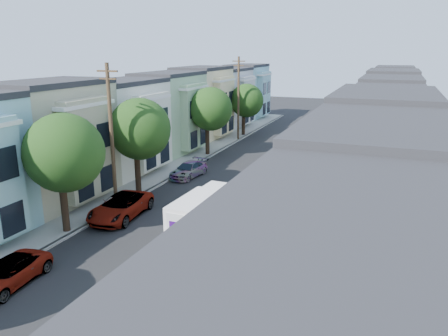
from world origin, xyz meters
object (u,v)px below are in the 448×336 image
Objects in this scene: tree_far_r at (352,112)px; parked_left_b at (7,274)px; utility_pole_far at (238,99)px; lead_sedan at (250,199)px; tree_b at (63,153)px; parked_right_c at (312,164)px; tree_c at (139,129)px; tree_e at (246,101)px; parked_left_c at (121,207)px; utility_pole_near at (112,137)px; parked_right_b at (255,238)px; parked_left_d at (189,170)px; tree_d at (210,109)px; parked_right_d at (329,142)px; fedex_truck at (207,215)px; parked_right_a at (212,293)px.

parked_left_b is (-11.79, -40.34, -3.16)m from tree_far_r.
utility_pole_far is 24.72m from lead_sedan.
parked_right_c is at bearing 60.78° from tree_b.
tree_c is 15.09m from parked_left_b.
tree_e reaches higher than parked_left_c.
tree_b is at bearing -90.02° from utility_pole_near.
tree_c is 1.97× the size of parked_right_b.
lead_sedan is 6.47m from parked_right_b.
parked_left_d is at bearing 132.94° from parked_right_b.
tree_d is 17.09m from utility_pole_near.
utility_pole_near reaches higher than parked_right_d.
parked_left_d is at bearing 85.65° from parked_left_c.
tree_e is 1.11× the size of fedex_truck.
tree_b is at bearing -90.00° from tree_d.
parked_left_d is (-11.79, -20.46, -3.13)m from tree_far_r.
parked_right_b is at bearing -28.63° from tree_c.
tree_far_r is at bearing 65.86° from utility_pole_near.
utility_pole_far is 2.22× the size of parked_left_b.
fedex_truck reaches higher than parked_left_d.
parked_right_d is (11.20, -0.46, -4.43)m from utility_pole_far.
parked_left_d is (1.40, 5.55, -4.49)m from tree_c.
lead_sedan is 1.09× the size of parked_right_d.
tree_c is at bearing -134.67° from parked_right_c.
tree_d reaches higher than parked_right_d.
utility_pole_near is 2.23× the size of parked_right_a.
lead_sedan is at bearing -99.21° from tree_far_r.
tree_d is at bearing -136.90° from tree_far_r.
fedex_truck is 1.57× the size of parked_right_c.
tree_far_r is 42.14m from parked_left_b.
tree_e is 13.23m from tree_far_r.
parked_right_b is at bearing 36.31° from parked_left_b.
parked_left_b is at bearing -173.02° from parked_right_a.
parked_right_c is at bearing 65.75° from parked_left_b.
parked_right_d is (11.20, -3.36, -3.86)m from tree_e.
utility_pole_near reaches higher than lead_sedan.
tree_e is at bearing -177.65° from tree_far_r.
utility_pole_near reaches higher than parked_right_b.
parked_left_c is (1.40, -18.55, -4.20)m from tree_d.
tree_c is at bearing 154.26° from parked_right_b.
parked_left_d is at bearing 122.53° from fedex_truck.
utility_pole_far is at bearing 90.00° from utility_pole_near.
tree_b reaches higher than parked_right_c.
utility_pole_near reaches higher than parked_right_c.
tree_b is at bearing -90.00° from utility_pole_far.
utility_pole_near is 1.64× the size of fedex_truck.
parked_right_b is (9.80, -11.66, -0.02)m from parked_left_d.
parked_right_a is (11.20, -34.95, -4.48)m from utility_pole_far.
tree_c is at bearing 91.91° from parked_left_b.
fedex_truck is 6.90m from parked_right_a.
tree_b is at bearing 99.30° from parked_left_b.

